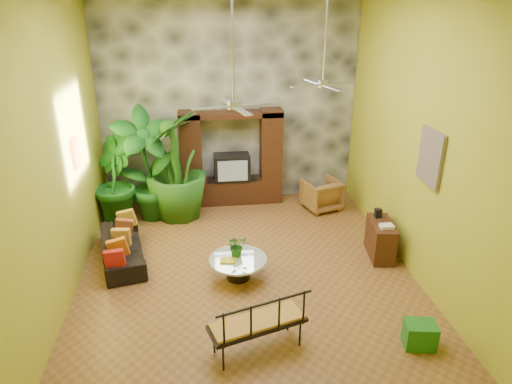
{
  "coord_description": "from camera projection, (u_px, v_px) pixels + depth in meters",
  "views": [
    {
      "loc": [
        -0.73,
        -7.18,
        4.69
      ],
      "look_at": [
        0.21,
        0.2,
        1.5
      ],
      "focal_mm": 32.0,
      "sensor_mm": 36.0,
      "label": 1
    }
  ],
  "objects": [
    {
      "name": "ground",
      "position": [
        246.0,
        271.0,
        8.47
      ],
      "size": [
        7.0,
        7.0,
        0.0
      ],
      "primitive_type": "plane",
      "color": "brown",
      "rests_on": "ground"
    },
    {
      "name": "back_wall",
      "position": [
        229.0,
        98.0,
        10.68
      ],
      "size": [
        6.0,
        0.02,
        5.0
      ],
      "primitive_type": "cube",
      "color": "gold",
      "rests_on": "ground"
    },
    {
      "name": "left_wall",
      "position": [
        54.0,
        149.0,
        7.14
      ],
      "size": [
        0.02,
        7.0,
        5.0
      ],
      "primitive_type": "cube",
      "color": "gold",
      "rests_on": "ground"
    },
    {
      "name": "right_wall",
      "position": [
        418.0,
        135.0,
        7.84
      ],
      "size": [
        0.02,
        7.0,
        5.0
      ],
      "primitive_type": "cube",
      "color": "gold",
      "rests_on": "ground"
    },
    {
      "name": "stone_accent_wall",
      "position": [
        229.0,
        99.0,
        10.62
      ],
      "size": [
        5.98,
        0.1,
        4.98
      ],
      "primitive_type": "cube",
      "color": "#35383D",
      "rests_on": "ground"
    },
    {
      "name": "entertainment_center",
      "position": [
        232.0,
        165.0,
        10.95
      ],
      "size": [
        2.4,
        0.55,
        2.3
      ],
      "color": "black",
      "rests_on": "ground"
    },
    {
      "name": "ceiling_fan_front",
      "position": [
        233.0,
        91.0,
        6.74
      ],
      "size": [
        1.28,
        1.28,
        1.86
      ],
      "color": "#A2A3A7",
      "rests_on": "ceiling"
    },
    {
      "name": "ceiling_fan_back",
      "position": [
        324.0,
        72.0,
        8.41
      ],
      "size": [
        1.28,
        1.28,
        1.86
      ],
      "color": "#A2A3A7",
      "rests_on": "ceiling"
    },
    {
      "name": "wall_art_mask",
      "position": [
        76.0,
        153.0,
        8.21
      ],
      "size": [
        0.06,
        0.32,
        0.55
      ],
      "primitive_type": "cube",
      "color": "#F4A71C",
      "rests_on": "left_wall"
    },
    {
      "name": "wall_art_painting",
      "position": [
        431.0,
        157.0,
        7.36
      ],
      "size": [
        0.06,
        0.7,
        0.9
      ],
      "primitive_type": "cube",
      "color": "#295596",
      "rests_on": "right_wall"
    },
    {
      "name": "sofa",
      "position": [
        123.0,
        248.0,
        8.72
      ],
      "size": [
        1.07,
        1.94,
        0.54
      ],
      "primitive_type": "imported",
      "rotation": [
        0.0,
        0.0,
        1.77
      ],
      "color": "black",
      "rests_on": "ground"
    },
    {
      "name": "wicker_armchair",
      "position": [
        321.0,
        195.0,
        10.83
      ],
      "size": [
        0.98,
        0.99,
        0.73
      ],
      "primitive_type": "imported",
      "rotation": [
        0.0,
        0.0,
        3.44
      ],
      "color": "olive",
      "rests_on": "ground"
    },
    {
      "name": "tall_plant_a",
      "position": [
        146.0,
        166.0,
        9.97
      ],
      "size": [
        1.58,
        1.3,
        2.58
      ],
      "primitive_type": "imported",
      "rotation": [
        0.0,
        0.0,
        0.32
      ],
      "color": "#16551B",
      "rests_on": "ground"
    },
    {
      "name": "tall_plant_b",
      "position": [
        113.0,
        181.0,
        9.95
      ],
      "size": [
        1.16,
        1.3,
        1.98
      ],
      "primitive_type": "imported",
      "rotation": [
        0.0,
        0.0,
        1.87
      ],
      "color": "#17591C",
      "rests_on": "ground"
    },
    {
      "name": "tall_plant_c",
      "position": [
        176.0,
        166.0,
        10.13
      ],
      "size": [
        1.78,
        1.78,
        2.47
      ],
      "primitive_type": "imported",
      "rotation": [
        0.0,
        0.0,
        4.36
      ],
      "color": "#205516",
      "rests_on": "ground"
    },
    {
      "name": "coffee_table",
      "position": [
        238.0,
        265.0,
        8.17
      ],
      "size": [
        1.03,
        1.03,
        0.4
      ],
      "rotation": [
        0.0,
        0.0,
        -0.32
      ],
      "color": "black",
      "rests_on": "ground"
    },
    {
      "name": "centerpiece_plant",
      "position": [
        237.0,
        246.0,
        8.15
      ],
      "size": [
        0.43,
        0.41,
        0.39
      ],
      "primitive_type": "imported",
      "rotation": [
        0.0,
        0.0,
        0.34
      ],
      "color": "#1F5C18",
      "rests_on": "coffee_table"
    },
    {
      "name": "yellow_tray",
      "position": [
        228.0,
        261.0,
        8.02
      ],
      "size": [
        0.3,
        0.24,
        0.03
      ],
      "primitive_type": "cube",
      "rotation": [
        0.0,
        0.0,
        -0.17
      ],
      "color": "yellow",
      "rests_on": "coffee_table"
    },
    {
      "name": "iron_bench",
      "position": [
        258.0,
        322.0,
        6.31
      ],
      "size": [
        1.46,
        0.9,
        0.57
      ],
      "rotation": [
        0.0,
        0.0,
        0.29
      ],
      "color": "black",
      "rests_on": "ground"
    },
    {
      "name": "side_console",
      "position": [
        380.0,
        239.0,
        8.84
      ],
      "size": [
        0.52,
        0.94,
        0.72
      ],
      "primitive_type": "cube",
      "rotation": [
        0.0,
        0.0,
        -0.14
      ],
      "color": "#3A1C12",
      "rests_on": "ground"
    },
    {
      "name": "green_bin",
      "position": [
        420.0,
        335.0,
        6.59
      ],
      "size": [
        0.49,
        0.41,
        0.39
      ],
      "primitive_type": "cube",
      "rotation": [
        0.0,
        0.0,
        -0.18
      ],
      "color": "#1C6B35",
      "rests_on": "ground"
    }
  ]
}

